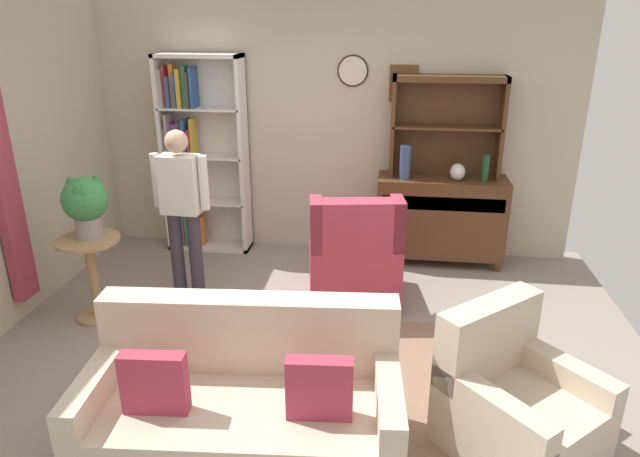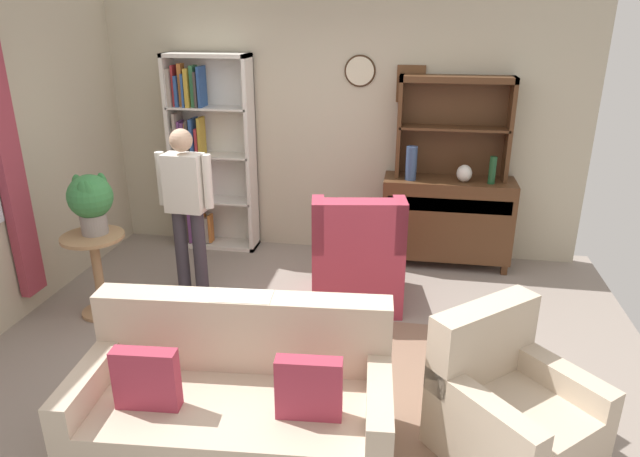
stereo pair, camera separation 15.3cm
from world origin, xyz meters
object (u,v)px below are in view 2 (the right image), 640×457
object	(u,v)px
armchair_floral	(510,412)
bookshelf	(205,153)
bottle_wine	(492,170)
person_reading	(186,202)
sideboard	(446,218)
vase_tall	(411,163)
sideboard_hutch	(455,113)
potted_plant_large	(90,199)
couch_floral	(237,406)
vase_round	(464,173)
plant_stand	(97,266)
wingback_chair	(356,265)

from	to	relation	value
armchair_floral	bookshelf	bearing A→B (deg)	135.47
bottle_wine	person_reading	distance (m)	2.92
bottle_wine	armchair_floral	size ratio (longest dim) A/B	0.25
sideboard	vase_tall	world-z (taller)	vase_tall
sideboard_hutch	potted_plant_large	bearing A→B (deg)	-151.13
sideboard_hutch	potted_plant_large	xyz separation A→B (m)	(-2.99, -1.65, -0.52)
sideboard	bottle_wine	size ratio (longest dim) A/B	4.83
bookshelf	couch_floral	size ratio (longest dim) A/B	1.13
vase_round	person_reading	distance (m)	2.68
bookshelf	sideboard	size ratio (longest dim) A/B	1.62
person_reading	plant_stand	bearing A→B (deg)	-142.13
vase_round	couch_floral	xyz separation A→B (m)	(-1.44, -2.93, -0.69)
sideboard	couch_floral	world-z (taller)	sideboard
vase_round	plant_stand	size ratio (longest dim) A/B	0.23
plant_stand	person_reading	bearing A→B (deg)	37.87
armchair_floral	person_reading	world-z (taller)	person_reading
bottle_wine	bookshelf	bearing A→B (deg)	176.71
bookshelf	potted_plant_large	bearing A→B (deg)	-103.57
bookshelf	potted_plant_large	size ratio (longest dim) A/B	4.12
wingback_chair	plant_stand	bearing A→B (deg)	-166.08
vase_tall	potted_plant_large	world-z (taller)	vase_tall
armchair_floral	person_reading	xyz separation A→B (m)	(-2.63, 1.66, 0.62)
vase_round	wingback_chair	bearing A→B (deg)	-133.94
vase_tall	person_reading	size ratio (longest dim) A/B	0.22
vase_tall	bottle_wine	bearing A→B (deg)	-0.66
sideboard	armchair_floral	distance (m)	2.77
armchair_floral	wingback_chair	distance (m)	2.02
sideboard	person_reading	world-z (taller)	person_reading
person_reading	vase_tall	bearing A→B (deg)	27.18
potted_plant_large	sideboard	bearing A→B (deg)	27.25
vase_round	wingback_chair	xyz separation A→B (m)	(-0.94, -0.98, -0.62)
vase_round	bottle_wine	world-z (taller)	bottle_wine
couch_floral	wingback_chair	bearing A→B (deg)	75.70
bottle_wine	plant_stand	world-z (taller)	bottle_wine
sideboard_hutch	vase_tall	world-z (taller)	sideboard_hutch
sideboard	sideboard_hutch	distance (m)	1.06
couch_floral	plant_stand	distance (m)	2.20
sideboard	sideboard_hutch	size ratio (longest dim) A/B	1.18
couch_floral	wingback_chair	distance (m)	2.01
vase_tall	couch_floral	world-z (taller)	vase_tall
bookshelf	bottle_wine	world-z (taller)	bookshelf
wingback_chair	potted_plant_large	world-z (taller)	potted_plant_large
vase_round	sideboard	bearing A→B (deg)	152.83
couch_floral	person_reading	bearing A→B (deg)	118.48
vase_tall	armchair_floral	xyz separation A→B (m)	(0.67, -2.67, -0.80)
vase_round	plant_stand	xyz separation A→B (m)	(-3.12, -1.52, -0.55)
vase_tall	vase_round	xyz separation A→B (m)	(0.52, 0.01, -0.08)
vase_round	person_reading	bearing A→B (deg)	-157.65
vase_round	armchair_floral	xyz separation A→B (m)	(0.15, -2.68, -0.72)
bottle_wine	person_reading	world-z (taller)	person_reading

